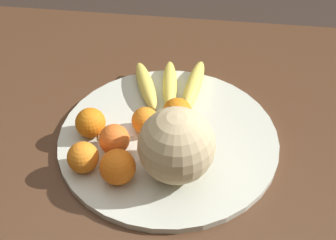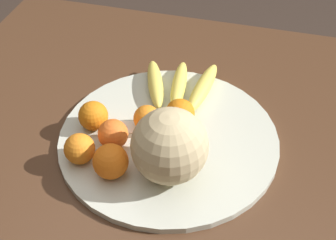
{
  "view_description": "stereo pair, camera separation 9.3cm",
  "coord_description": "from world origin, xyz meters",
  "px_view_note": "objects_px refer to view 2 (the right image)",
  "views": [
    {
      "loc": [
        -0.02,
        0.68,
        1.43
      ],
      "look_at": [
        0.07,
        0.0,
        0.8
      ],
      "focal_mm": 50.0,
      "sensor_mm": 36.0,
      "label": 1
    },
    {
      "loc": [
        -0.11,
        0.66,
        1.43
      ],
      "look_at": [
        0.07,
        0.0,
        0.8
      ],
      "focal_mm": 50.0,
      "sensor_mm": 36.0,
      "label": 2
    }
  ],
  "objects_px": {
    "orange_front_right": "(93,116)",
    "orange_top_small": "(113,134)",
    "orange_mid_center": "(80,149)",
    "melon": "(170,146)",
    "orange_front_left": "(147,119)",
    "produce_tag": "(124,127)",
    "banana_bunch": "(180,86)",
    "orange_back_left": "(180,113)",
    "orange_back_right": "(111,161)",
    "kitchen_table": "(197,177)",
    "fruit_bowl": "(168,140)"
  },
  "relations": [
    {
      "from": "melon",
      "to": "orange_top_small",
      "type": "height_order",
      "value": "melon"
    },
    {
      "from": "fruit_bowl",
      "to": "orange_front_right",
      "type": "xyz_separation_m",
      "value": [
        0.16,
        0.01,
        0.04
      ]
    },
    {
      "from": "kitchen_table",
      "to": "orange_back_left",
      "type": "xyz_separation_m",
      "value": [
        0.05,
        -0.04,
        0.14
      ]
    },
    {
      "from": "orange_top_small",
      "to": "produce_tag",
      "type": "relative_size",
      "value": 0.58
    },
    {
      "from": "banana_bunch",
      "to": "orange_front_right",
      "type": "distance_m",
      "value": 0.22
    },
    {
      "from": "orange_front_left",
      "to": "orange_back_right",
      "type": "bearing_deg",
      "value": 77.92
    },
    {
      "from": "orange_back_left",
      "to": "kitchen_table",
      "type": "bearing_deg",
      "value": 141.7
    },
    {
      "from": "orange_front_left",
      "to": "orange_mid_center",
      "type": "relative_size",
      "value": 0.93
    },
    {
      "from": "orange_top_small",
      "to": "orange_back_right",
      "type": "bearing_deg",
      "value": 106.69
    },
    {
      "from": "orange_front_left",
      "to": "orange_back_left",
      "type": "xyz_separation_m",
      "value": [
        -0.06,
        -0.03,
        0.0
      ]
    },
    {
      "from": "fruit_bowl",
      "to": "orange_top_small",
      "type": "bearing_deg",
      "value": 25.52
    },
    {
      "from": "orange_mid_center",
      "to": "fruit_bowl",
      "type": "bearing_deg",
      "value": -145.55
    },
    {
      "from": "kitchen_table",
      "to": "banana_bunch",
      "type": "height_order",
      "value": "banana_bunch"
    },
    {
      "from": "melon",
      "to": "orange_front_left",
      "type": "relative_size",
      "value": 2.53
    },
    {
      "from": "melon",
      "to": "orange_mid_center",
      "type": "xyz_separation_m",
      "value": [
        0.18,
        0.01,
        -0.04
      ]
    },
    {
      "from": "orange_back_right",
      "to": "fruit_bowl",
      "type": "bearing_deg",
      "value": -122.99
    },
    {
      "from": "banana_bunch",
      "to": "orange_mid_center",
      "type": "xyz_separation_m",
      "value": [
        0.14,
        0.25,
        0.01
      ]
    },
    {
      "from": "orange_back_left",
      "to": "produce_tag",
      "type": "bearing_deg",
      "value": 20.24
    },
    {
      "from": "kitchen_table",
      "to": "orange_front_right",
      "type": "bearing_deg",
      "value": 3.18
    },
    {
      "from": "produce_tag",
      "to": "orange_top_small",
      "type": "bearing_deg",
      "value": 70.17
    },
    {
      "from": "melon",
      "to": "produce_tag",
      "type": "relative_size",
      "value": 1.36
    },
    {
      "from": "melon",
      "to": "orange_back_left",
      "type": "height_order",
      "value": "melon"
    },
    {
      "from": "produce_tag",
      "to": "orange_front_left",
      "type": "bearing_deg",
      "value": 176.76
    },
    {
      "from": "orange_front_right",
      "to": "orange_top_small",
      "type": "xyz_separation_m",
      "value": [
        -0.06,
        0.04,
        -0.0
      ]
    },
    {
      "from": "banana_bunch",
      "to": "orange_back_right",
      "type": "distance_m",
      "value": 0.28
    },
    {
      "from": "melon",
      "to": "orange_front_left",
      "type": "xyz_separation_m",
      "value": [
        0.08,
        -0.11,
        -0.04
      ]
    },
    {
      "from": "melon",
      "to": "orange_back_right",
      "type": "relative_size",
      "value": 2.11
    },
    {
      "from": "banana_bunch",
      "to": "orange_top_small",
      "type": "bearing_deg",
      "value": 149.45
    },
    {
      "from": "banana_bunch",
      "to": "produce_tag",
      "type": "distance_m",
      "value": 0.17
    },
    {
      "from": "orange_front_right",
      "to": "orange_back_left",
      "type": "distance_m",
      "value": 0.18
    },
    {
      "from": "fruit_bowl",
      "to": "produce_tag",
      "type": "bearing_deg",
      "value": -2.99
    },
    {
      "from": "orange_back_right",
      "to": "melon",
      "type": "bearing_deg",
      "value": -163.39
    },
    {
      "from": "fruit_bowl",
      "to": "orange_top_small",
      "type": "distance_m",
      "value": 0.12
    },
    {
      "from": "orange_front_right",
      "to": "orange_top_small",
      "type": "relative_size",
      "value": 1.02
    },
    {
      "from": "melon",
      "to": "orange_front_left",
      "type": "bearing_deg",
      "value": -54.14
    },
    {
      "from": "orange_mid_center",
      "to": "orange_top_small",
      "type": "bearing_deg",
      "value": -131.88
    },
    {
      "from": "orange_top_small",
      "to": "produce_tag",
      "type": "xyz_separation_m",
      "value": [
        -0.0,
        -0.05,
        -0.03
      ]
    },
    {
      "from": "banana_bunch",
      "to": "orange_back_right",
      "type": "height_order",
      "value": "orange_back_right"
    },
    {
      "from": "kitchen_table",
      "to": "orange_front_left",
      "type": "relative_size",
      "value": 22.83
    },
    {
      "from": "orange_top_small",
      "to": "banana_bunch",
      "type": "bearing_deg",
      "value": -113.59
    },
    {
      "from": "banana_bunch",
      "to": "orange_back_left",
      "type": "bearing_deg",
      "value": -172.7
    },
    {
      "from": "orange_mid_center",
      "to": "orange_back_right",
      "type": "relative_size",
      "value": 0.9
    },
    {
      "from": "melon",
      "to": "fruit_bowl",
      "type": "bearing_deg",
      "value": -73.29
    },
    {
      "from": "orange_front_right",
      "to": "orange_top_small",
      "type": "distance_m",
      "value": 0.07
    },
    {
      "from": "orange_mid_center",
      "to": "orange_top_small",
      "type": "xyz_separation_m",
      "value": [
        -0.05,
        -0.05,
        0.0
      ]
    },
    {
      "from": "kitchen_table",
      "to": "fruit_bowl",
      "type": "bearing_deg",
      "value": 4.11
    },
    {
      "from": "orange_front_left",
      "to": "produce_tag",
      "type": "height_order",
      "value": "orange_front_left"
    },
    {
      "from": "orange_top_small",
      "to": "orange_back_left",
      "type": "bearing_deg",
      "value": -140.57
    },
    {
      "from": "orange_mid_center",
      "to": "orange_top_small",
      "type": "height_order",
      "value": "same"
    },
    {
      "from": "orange_front_right",
      "to": "produce_tag",
      "type": "bearing_deg",
      "value": -168.26
    }
  ]
}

